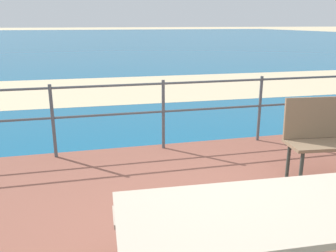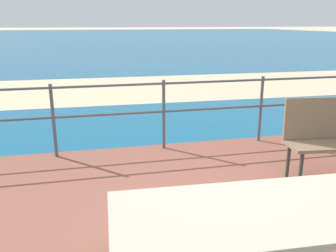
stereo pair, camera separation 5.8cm
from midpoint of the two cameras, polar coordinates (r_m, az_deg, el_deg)
name	(u,v)px [view 1 (the left image)]	position (r m, az deg, el deg)	size (l,w,h in m)	color
sea_water	(89,38)	(42.27, -12.64, 13.64)	(90.00, 90.00, 0.01)	#145B84
beach_strip	(122,89)	(10.02, -7.57, 6.01)	(54.00, 4.13, 0.01)	beige
picnic_table	(262,236)	(2.17, 14.16, -16.75)	(1.71, 1.47, 0.74)	tan
railing_fence	(163,105)	(4.91, -1.11, 3.36)	(5.94, 0.04, 0.98)	#4C5156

